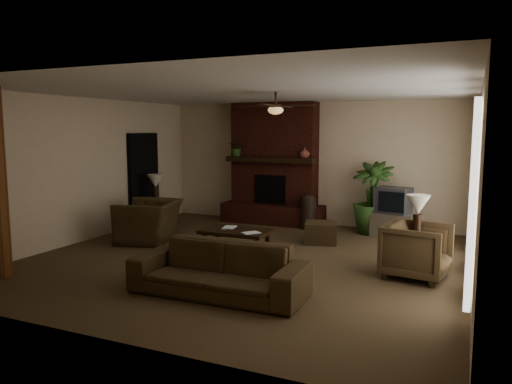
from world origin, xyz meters
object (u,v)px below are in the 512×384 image
at_px(armchair_left, 149,214).
at_px(sofa, 219,261).
at_px(floor_vase, 308,210).
at_px(floor_plant, 372,213).
at_px(side_table_left, 159,215).
at_px(lamp_right, 418,208).
at_px(coffee_table, 236,233).
at_px(tv_stand, 394,225).
at_px(armchair_right, 417,248).
at_px(ottoman, 321,233).
at_px(side_table_right, 419,254).
at_px(lamp_left, 156,183).

bearing_deg(armchair_left, sofa, 34.55).
bearing_deg(floor_vase, floor_plant, 4.93).
bearing_deg(side_table_left, armchair_left, -62.31).
xyz_separation_m(armchair_left, floor_vase, (2.49, 2.40, -0.10)).
bearing_deg(lamp_right, sofa, -136.79).
xyz_separation_m(armchair_left, side_table_left, (-0.63, 1.20, -0.26)).
distance_m(coffee_table, tv_stand, 3.44).
bearing_deg(sofa, lamp_right, 42.22).
relative_size(armchair_right, ottoman, 1.50).
bearing_deg(side_table_right, ottoman, 146.58).
bearing_deg(lamp_right, side_table_right, 30.44).
bearing_deg(lamp_left, sofa, -44.79).
xyz_separation_m(armchair_left, lamp_right, (5.02, -0.07, 0.47)).
height_order(armchair_right, side_table_left, armchair_right).
height_order(tv_stand, side_table_left, side_table_left).
xyz_separation_m(armchair_right, floor_plant, (-1.20, 2.89, -0.02)).
xyz_separation_m(armchair_right, lamp_right, (-0.04, 0.31, 0.55)).
distance_m(ottoman, floor_vase, 1.35).
distance_m(coffee_table, floor_plant, 3.29).
height_order(sofa, armchair_left, armchair_left).
height_order(coffee_table, tv_stand, tv_stand).
relative_size(coffee_table, side_table_left, 2.18).
distance_m(tv_stand, side_table_right, 2.47).
bearing_deg(side_table_left, lamp_right, -12.71).
bearing_deg(ottoman, floor_vase, 118.63).
xyz_separation_m(floor_vase, floor_plant, (1.36, 0.12, -0.01)).
height_order(coffee_table, side_table_right, side_table_right).
bearing_deg(lamp_left, coffee_table, -27.18).
distance_m(armchair_left, armchair_right, 5.07).
relative_size(armchair_right, side_table_left, 1.63).
relative_size(tv_stand, lamp_left, 1.31).
bearing_deg(side_table_left, floor_vase, 20.87).
relative_size(floor_plant, side_table_left, 2.76).
relative_size(sofa, armchair_right, 2.59).
height_order(floor_plant, side_table_right, floor_plant).
relative_size(ottoman, lamp_left, 0.92).
bearing_deg(floor_plant, side_table_right, -64.72).
bearing_deg(ottoman, coffee_table, -128.38).
bearing_deg(floor_plant, sofa, -103.26).
distance_m(tv_stand, lamp_right, 2.59).
height_order(floor_vase, lamp_right, lamp_right).
distance_m(lamp_left, lamp_right, 5.82).
relative_size(ottoman, floor_vase, 0.78).
xyz_separation_m(floor_plant, side_table_right, (1.21, -2.56, -0.15)).
distance_m(floor_vase, side_table_left, 3.35).
xyz_separation_m(ottoman, side_table_left, (-3.76, -0.02, 0.08)).
distance_m(armchair_left, floor_plant, 4.60).
relative_size(tv_stand, lamp_right, 1.31).
relative_size(armchair_right, floor_plant, 0.59).
bearing_deg(armchair_right, coffee_table, 95.74).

